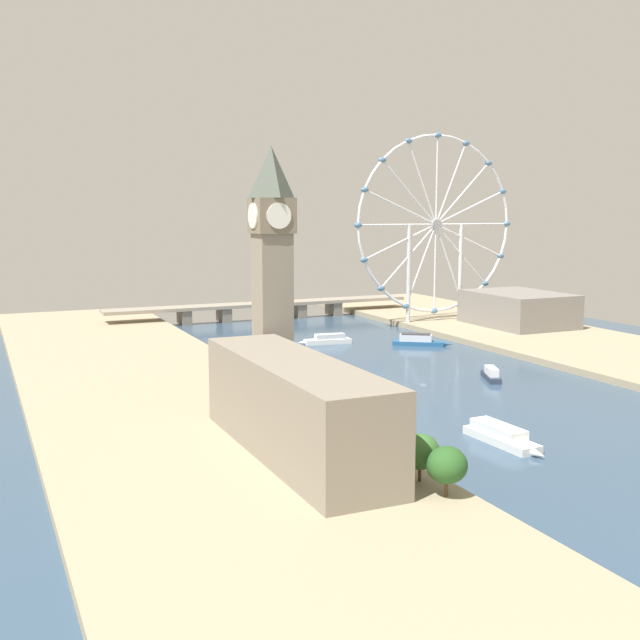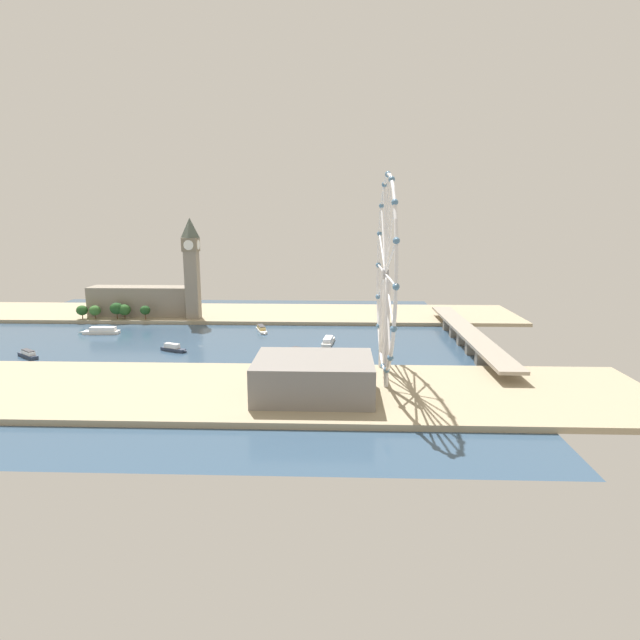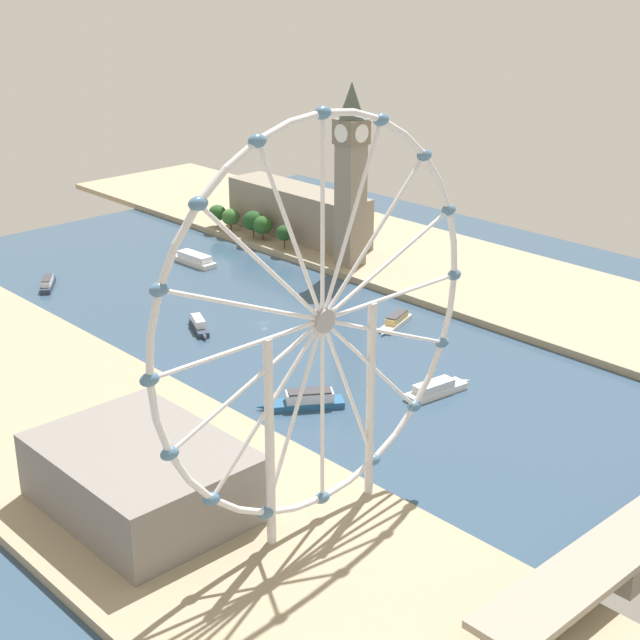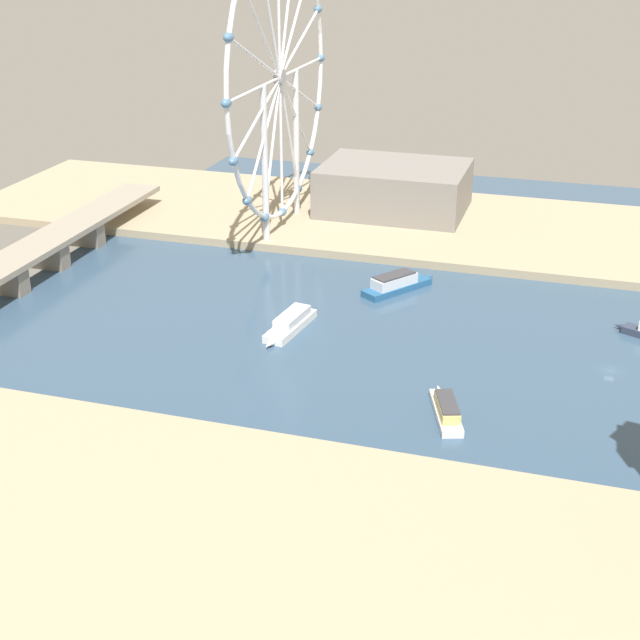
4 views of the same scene
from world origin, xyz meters
name	(u,v)px [view 1 (image 1 of 4)]	position (x,y,z in m)	size (l,w,h in m)	color
ground_plane	(424,379)	(0.00, 0.00, 0.00)	(384.48, 384.48, 0.00)	#334C66
riverbank_left	(161,402)	(-107.24, 0.00, 1.50)	(90.00, 520.00, 3.00)	tan
riverbank_right	(622,355)	(107.24, 0.00, 1.50)	(90.00, 520.00, 3.00)	tan
clock_tower	(272,273)	(-74.85, -25.19, 47.61)	(13.58, 13.58, 85.67)	gray
parliament_block	(295,407)	(-88.36, -77.01, 15.80)	(22.00, 87.64, 25.60)	gray
tree_row_embankment	(389,432)	(-69.00, -94.30, 11.16)	(11.90, 64.18, 14.32)	#513823
ferris_wheel	(436,226)	(84.34, 124.57, 58.89)	(106.98, 3.20, 109.44)	silver
riverside_hall	(518,309)	(116.92, 87.76, 12.43)	(43.15, 57.77, 18.87)	gray
river_bridge	(262,307)	(0.00, 191.53, 7.55)	(196.48, 16.02, 10.47)	gray
tour_boat_0	(327,340)	(-0.35, 92.66, 2.08)	(28.60, 9.54, 5.01)	white
tour_boat_1	(418,341)	(39.33, 68.90, 2.51)	(27.37, 20.85, 6.14)	#235684
tour_boat_3	(491,374)	(24.46, -11.82, 2.11)	(12.03, 21.45, 5.26)	#2D384C
tour_boat_4	(501,436)	(-25.74, -84.46, 2.31)	(8.67, 32.03, 5.39)	white
tour_boat_5	(301,364)	(-37.82, 38.91, 2.00)	(25.11, 12.04, 4.86)	white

